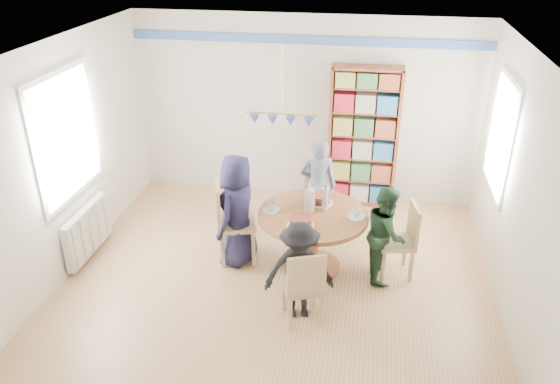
% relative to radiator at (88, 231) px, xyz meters
% --- Properties ---
extents(ground, '(5.00, 5.00, 0.00)m').
position_rel_radiator_xyz_m(ground, '(2.42, -0.30, -0.35)').
color(ground, tan).
extents(room_shell, '(5.00, 5.00, 5.00)m').
position_rel_radiator_xyz_m(room_shell, '(2.16, 0.57, 1.30)').
color(room_shell, white).
rests_on(room_shell, ground).
extents(radiator, '(0.12, 1.00, 0.60)m').
position_rel_radiator_xyz_m(radiator, '(0.00, 0.00, 0.00)').
color(radiator, silver).
rests_on(radiator, ground).
extents(dining_table, '(1.30, 1.30, 0.75)m').
position_rel_radiator_xyz_m(dining_table, '(2.79, 0.20, 0.21)').
color(dining_table, brown).
rests_on(dining_table, ground).
extents(chair_left, '(0.58, 0.58, 1.04)m').
position_rel_radiator_xyz_m(chair_left, '(1.76, 0.23, 0.22)').
color(chair_left, tan).
rests_on(chair_left, ground).
extents(chair_right, '(0.48, 0.48, 0.92)m').
position_rel_radiator_xyz_m(chair_right, '(3.85, 0.26, 0.16)').
color(chair_right, tan).
rests_on(chair_right, ground).
extents(chair_far, '(0.46, 0.46, 0.90)m').
position_rel_radiator_xyz_m(chair_far, '(2.77, 1.18, 0.15)').
color(chair_far, tan).
rests_on(chair_far, ground).
extents(chair_near, '(0.51, 0.51, 0.90)m').
position_rel_radiator_xyz_m(chair_near, '(2.83, -0.84, 0.14)').
color(chair_near, tan).
rests_on(chair_near, ground).
extents(person_left, '(0.60, 0.78, 1.41)m').
position_rel_radiator_xyz_m(person_left, '(1.88, 0.21, 0.35)').
color(person_left, '#181835').
rests_on(person_left, ground).
extents(person_right, '(0.48, 0.60, 1.18)m').
position_rel_radiator_xyz_m(person_right, '(3.64, 0.17, 0.24)').
color(person_right, black).
rests_on(person_right, ground).
extents(person_far, '(0.53, 0.38, 1.35)m').
position_rel_radiator_xyz_m(person_far, '(2.75, 1.10, 0.32)').
color(person_far, gray).
rests_on(person_far, ground).
extents(person_near, '(0.81, 0.58, 1.13)m').
position_rel_radiator_xyz_m(person_near, '(2.76, -0.71, 0.21)').
color(person_near, black).
rests_on(person_near, ground).
extents(bookshelf, '(0.98, 0.29, 2.06)m').
position_rel_radiator_xyz_m(bookshelf, '(3.29, 2.04, 0.66)').
color(bookshelf, brown).
rests_on(bookshelf, ground).
extents(tableware, '(1.21, 1.21, 0.32)m').
position_rel_radiator_xyz_m(tableware, '(2.77, 0.23, 0.47)').
color(tableware, white).
rests_on(tableware, dining_table).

